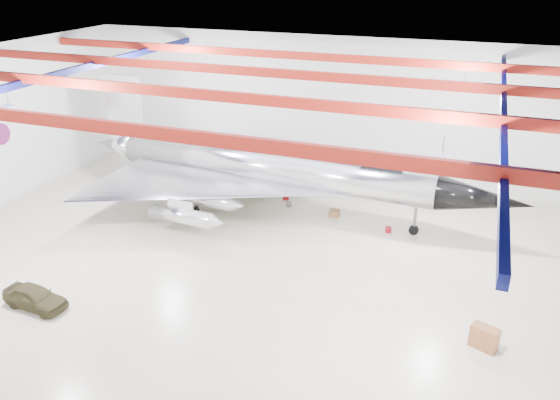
% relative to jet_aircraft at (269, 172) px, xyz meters
% --- Properties ---
extents(floor, '(40.00, 40.00, 0.00)m').
position_rel_jet_aircraft_xyz_m(floor, '(1.94, -7.12, -2.80)').
color(floor, '#C0B898').
rests_on(floor, ground).
extents(wall_back, '(40.00, 0.00, 40.00)m').
position_rel_jet_aircraft_xyz_m(wall_back, '(1.94, 7.88, 2.70)').
color(wall_back, silver).
rests_on(wall_back, floor).
extents(ceiling, '(40.00, 40.00, 0.00)m').
position_rel_jet_aircraft_xyz_m(ceiling, '(1.94, -7.12, 8.20)').
color(ceiling, '#0A0F38').
rests_on(ceiling, wall_back).
extents(ceiling_structure, '(39.50, 29.50, 1.08)m').
position_rel_jet_aircraft_xyz_m(ceiling_structure, '(1.94, -7.12, 7.53)').
color(ceiling_structure, maroon).
rests_on(ceiling_structure, ceiling).
extents(wall_roundel, '(0.10, 1.50, 1.50)m').
position_rel_jet_aircraft_xyz_m(wall_roundel, '(-18.00, -5.12, 2.20)').
color(wall_roundel, '#B21414').
rests_on(wall_roundel, wall_left).
extents(jet_aircraft, '(31.26, 18.49, 8.52)m').
position_rel_jet_aircraft_xyz_m(jet_aircraft, '(0.00, 0.00, 0.00)').
color(jet_aircraft, silver).
rests_on(jet_aircraft, floor).
extents(jeep, '(3.56, 1.62, 1.18)m').
position_rel_jet_aircraft_xyz_m(jeep, '(-6.71, -15.16, -2.20)').
color(jeep, '#3A341D').
rests_on(jeep, floor).
extents(desk, '(1.36, 1.00, 1.12)m').
position_rel_jet_aircraft_xyz_m(desk, '(14.61, -10.54, -2.24)').
color(desk, brown).
rests_on(desk, floor).
extents(crate_ply, '(0.61, 0.55, 0.34)m').
position_rel_jet_aircraft_xyz_m(crate_ply, '(-4.04, -4.19, -2.62)').
color(crate_ply, olive).
rests_on(crate_ply, floor).
extents(toolbox_red, '(0.50, 0.44, 0.31)m').
position_rel_jet_aircraft_xyz_m(toolbox_red, '(0.55, 1.96, -2.64)').
color(toolbox_red, maroon).
rests_on(toolbox_red, floor).
extents(parts_bin, '(0.70, 0.57, 0.47)m').
position_rel_jet_aircraft_xyz_m(parts_bin, '(4.62, 0.44, -2.56)').
color(parts_bin, olive).
rests_on(parts_bin, floor).
extents(crate_small, '(0.43, 0.37, 0.27)m').
position_rel_jet_aircraft_xyz_m(crate_small, '(-5.61, 0.14, -2.66)').
color(crate_small, '#59595B').
rests_on(crate_small, floor).
extents(tool_chest, '(0.44, 0.44, 0.36)m').
position_rel_jet_aircraft_xyz_m(tool_chest, '(8.52, -0.63, -2.62)').
color(tool_chest, maroon).
rests_on(tool_chest, floor).
extents(spares_box, '(0.46, 0.46, 0.33)m').
position_rel_jet_aircraft_xyz_m(spares_box, '(1.18, 0.87, -2.63)').
color(spares_box, '#59595B').
rests_on(spares_box, floor).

